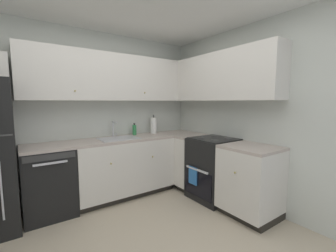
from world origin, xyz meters
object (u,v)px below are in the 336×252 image
object	(u,v)px
soap_bottle	(134,130)
paper_towel_roll	(154,125)
dishwasher	(49,182)
oven_range	(214,168)

from	to	relation	value
soap_bottle	paper_towel_roll	size ratio (longest dim) A/B	0.59
dishwasher	paper_towel_roll	xyz separation A→B (m)	(1.69, 0.16, 0.61)
dishwasher	oven_range	world-z (taller)	oven_range
dishwasher	paper_towel_roll	world-z (taller)	paper_towel_roll
oven_range	soap_bottle	bearing A→B (deg)	126.96
dishwasher	oven_range	bearing A→B (deg)	-22.46
oven_range	soap_bottle	size ratio (longest dim) A/B	5.37
dishwasher	soap_bottle	distance (m)	1.45
paper_towel_roll	oven_range	bearing A→B (deg)	-67.41
oven_range	paper_towel_roll	world-z (taller)	paper_towel_roll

